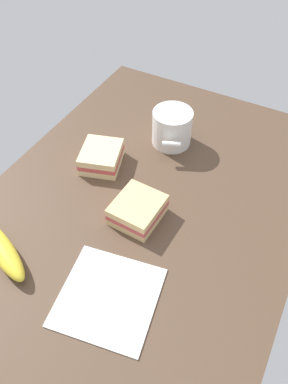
{
  "coord_description": "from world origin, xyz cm",
  "views": [
    {
      "loc": [
        44.73,
        24.01,
        62.15
      ],
      "look_at": [
        0.0,
        0.0,
        5.0
      ],
      "focal_mm": 34.96,
      "sensor_mm": 36.0,
      "label": 1
    }
  ],
  "objects_px": {
    "sandwich_main": "(138,210)",
    "coffee_mug_black": "(172,127)",
    "paper_napkin": "(108,297)",
    "sandwich_side": "(101,157)",
    "banana": "(2,250)"
  },
  "relations": [
    {
      "from": "sandwich_main",
      "to": "coffee_mug_black",
      "type": "bearing_deg",
      "value": -170.51
    },
    {
      "from": "coffee_mug_black",
      "to": "paper_napkin",
      "type": "relative_size",
      "value": 0.72
    },
    {
      "from": "sandwich_main",
      "to": "sandwich_side",
      "type": "xyz_separation_m",
      "value": [
        -0.1,
        -0.15,
        0.0
      ]
    },
    {
      "from": "sandwich_main",
      "to": "paper_napkin",
      "type": "height_order",
      "value": "sandwich_main"
    },
    {
      "from": "sandwich_side",
      "to": "banana",
      "type": "relative_size",
      "value": 0.71
    },
    {
      "from": "coffee_mug_black",
      "to": "sandwich_side",
      "type": "xyz_separation_m",
      "value": [
        0.15,
        -0.11,
        -0.02
      ]
    },
    {
      "from": "coffee_mug_black",
      "to": "banana",
      "type": "bearing_deg",
      "value": -16.87
    },
    {
      "from": "coffee_mug_black",
      "to": "sandwich_side",
      "type": "distance_m",
      "value": 0.18
    },
    {
      "from": "sandwich_main",
      "to": "paper_napkin",
      "type": "bearing_deg",
      "value": 12.7
    },
    {
      "from": "coffee_mug_black",
      "to": "sandwich_side",
      "type": "bearing_deg",
      "value": -36.17
    },
    {
      "from": "sandwich_side",
      "to": "paper_napkin",
      "type": "distance_m",
      "value": 0.33
    },
    {
      "from": "sandwich_main",
      "to": "sandwich_side",
      "type": "height_order",
      "value": "same"
    },
    {
      "from": "banana",
      "to": "sandwich_side",
      "type": "bearing_deg",
      "value": 174.77
    },
    {
      "from": "coffee_mug_black",
      "to": "paper_napkin",
      "type": "xyz_separation_m",
      "value": [
        0.42,
        0.08,
        -0.04
      ]
    },
    {
      "from": "sandwich_main",
      "to": "banana",
      "type": "relative_size",
      "value": 0.63
    }
  ]
}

